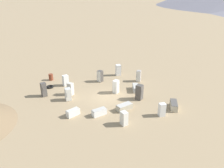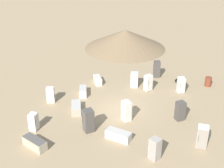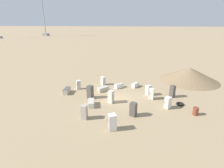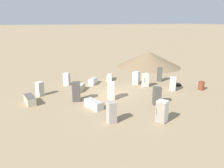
% 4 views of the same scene
% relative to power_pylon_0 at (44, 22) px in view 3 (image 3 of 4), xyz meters
% --- Properties ---
extents(ground_plane, '(1000.00, 1000.00, 0.00)m').
position_rel_power_pylon_0_xyz_m(ground_plane, '(74.04, -112.97, -10.48)').
color(ground_plane, '#9E8460').
extents(dirt_mound, '(10.44, 10.44, 2.45)m').
position_rel_power_pylon_0_xyz_m(dirt_mound, '(85.80, -103.00, -9.25)').
color(dirt_mound, '#7F6647').
rests_on(dirt_mound, ground_plane).
extents(power_pylon_0, '(11.79, 4.04, 33.69)m').
position_rel_power_pylon_0_xyz_m(power_pylon_0, '(0.00, 0.00, 0.00)').
color(power_pylon_0, gray).
rests_on(power_pylon_0, ground_plane).
extents(discarded_fridge_0, '(0.94, 0.96, 1.48)m').
position_rel_power_pylon_0_xyz_m(discarded_fridge_0, '(80.53, -114.98, -9.74)').
color(discarded_fridge_0, white).
rests_on(discarded_fridge_0, ground_plane).
extents(discarded_fridge_1, '(1.22, 2.02, 0.71)m').
position_rel_power_pylon_0_xyz_m(discarded_fridge_1, '(70.97, -115.91, -10.13)').
color(discarded_fridge_1, silver).
rests_on(discarded_fridge_1, ground_plane).
extents(discarded_fridge_2, '(0.87, 0.87, 1.75)m').
position_rel_power_pylon_0_xyz_m(discarded_fridge_2, '(81.63, -111.28, -9.60)').
color(discarded_fridge_2, '#4C4742').
rests_on(discarded_fridge_2, ground_plane).
extents(discarded_fridge_3, '(0.83, 0.82, 1.42)m').
position_rel_power_pylon_0_xyz_m(discarded_fridge_3, '(67.32, -110.43, -9.77)').
color(discarded_fridge_3, white).
rests_on(discarded_fridge_3, ground_plane).
extents(discarded_fridge_4, '(1.76, 1.91, 0.66)m').
position_rel_power_pylon_0_xyz_m(discarded_fridge_4, '(71.34, -110.63, -10.15)').
color(discarded_fridge_4, '#B2A88E').
rests_on(discarded_fridge_4, ground_plane).
extents(discarded_fridge_5, '(0.92, 1.99, 0.75)m').
position_rel_power_pylon_0_xyz_m(discarded_fridge_5, '(66.12, -112.37, -10.10)').
color(discarded_fridge_5, '#B2A88E').
rests_on(discarded_fridge_5, ground_plane).
extents(discarded_fridge_6, '(1.49, 1.57, 0.70)m').
position_rel_power_pylon_0_xyz_m(discarded_fridge_6, '(73.65, -108.82, -10.13)').
color(discarded_fridge_6, white).
rests_on(discarded_fridge_6, ground_plane).
extents(discarded_fridge_7, '(0.64, 0.68, 1.62)m').
position_rel_power_pylon_0_xyz_m(discarded_fridge_7, '(71.12, -119.13, -9.67)').
color(discarded_fridge_7, '#A89E93').
rests_on(discarded_fridge_7, ground_plane).
extents(discarded_fridge_8, '(1.00, 0.99, 1.68)m').
position_rel_power_pylon_0_xyz_m(discarded_fridge_8, '(74.50, -120.71, -9.64)').
color(discarded_fridge_8, white).
rests_on(discarded_fridge_8, ground_plane).
extents(discarded_fridge_9, '(0.89, 0.88, 1.62)m').
position_rel_power_pylon_0_xyz_m(discarded_fridge_9, '(76.42, -117.59, -9.66)').
color(discarded_fridge_9, '#4C4742').
rests_on(discarded_fridge_9, ground_plane).
extents(discarded_fridge_10, '(0.93, 0.91, 1.84)m').
position_rel_power_pylon_0_xyz_m(discarded_fridge_10, '(70.16, -113.55, -9.56)').
color(discarded_fridge_10, '#4C4742').
rests_on(discarded_fridge_10, ground_plane).
extents(discarded_fridge_11, '(0.77, 0.72, 1.58)m').
position_rel_power_pylon_0_xyz_m(discarded_fridge_11, '(78.65, -112.53, -9.69)').
color(discarded_fridge_11, beige).
rests_on(discarded_fridge_11, ground_plane).
extents(discarded_fridge_12, '(0.95, 0.96, 1.51)m').
position_rel_power_pylon_0_xyz_m(discarded_fridge_12, '(78.29, -111.10, -9.72)').
color(discarded_fridge_12, silver).
rests_on(discarded_fridge_12, ground_plane).
extents(discarded_fridge_13, '(0.88, 0.87, 1.41)m').
position_rel_power_pylon_0_xyz_m(discarded_fridge_13, '(70.77, -107.78, -9.77)').
color(discarded_fridge_13, silver).
rests_on(discarded_fridge_13, ground_plane).
extents(discarded_fridge_14, '(1.25, 1.52, 0.72)m').
position_rel_power_pylon_0_xyz_m(discarded_fridge_14, '(76.27, -108.01, -10.12)').
color(discarded_fridge_14, silver).
rests_on(discarded_fridge_14, ground_plane).
extents(discarded_fridge_15, '(0.80, 0.86, 1.70)m').
position_rel_power_pylon_0_xyz_m(discarded_fridge_15, '(73.32, -114.57, -9.63)').
color(discarded_fridge_15, silver).
rests_on(discarded_fridge_15, ground_plane).
extents(scrap_tire, '(0.99, 0.99, 0.24)m').
position_rel_power_pylon_0_xyz_m(scrap_tire, '(82.29, -113.76, -10.36)').
color(scrap_tire, black).
rests_on(scrap_tire, ground_plane).
extents(rusty_barrel, '(0.63, 0.63, 0.93)m').
position_rel_power_pylon_0_xyz_m(rusty_barrel, '(83.50, -116.19, -10.01)').
color(rusty_barrel, brown).
rests_on(rusty_barrel, ground_plane).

